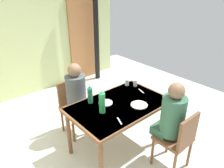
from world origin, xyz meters
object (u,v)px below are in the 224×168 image
(water_bottle_green_near, at_px, (90,95))
(person_far_diner, at_px, (76,91))
(chair_near_diner, at_px, (178,138))
(dining_table, at_px, (119,109))
(chair_far_diner, at_px, (73,104))
(water_bottle_green_far, at_px, (102,102))
(person_near_diner, at_px, (172,115))

(water_bottle_green_near, bearing_deg, person_far_diner, 89.73)
(chair_near_diner, relative_size, person_far_diner, 1.13)
(chair_near_diner, bearing_deg, dining_table, 110.15)
(chair_far_diner, relative_size, water_bottle_green_far, 2.81)
(dining_table, distance_m, chair_near_diner, 0.85)
(dining_table, bearing_deg, water_bottle_green_near, 132.93)
(person_far_diner, relative_size, water_bottle_green_far, 2.49)
(chair_near_diner, bearing_deg, person_near_diner, 90.00)
(dining_table, height_order, water_bottle_green_far, water_bottle_green_far)
(person_near_diner, xyz_separation_m, water_bottle_green_far, (-0.58, 0.65, 0.12))
(person_near_diner, bearing_deg, water_bottle_green_near, 120.78)
(person_near_diner, bearing_deg, chair_far_diner, 111.31)
(person_near_diner, bearing_deg, water_bottle_green_far, 132.13)
(person_near_diner, distance_m, person_far_diner, 1.41)
(chair_far_diner, bearing_deg, dining_table, 109.04)
(chair_near_diner, relative_size, water_bottle_green_far, 2.81)
(chair_far_diner, bearing_deg, person_far_diner, 90.00)
(person_near_diner, xyz_separation_m, person_far_diner, (-0.56, 1.29, 0.00))
(person_far_diner, bearing_deg, dining_table, 112.68)
(dining_table, xyz_separation_m, chair_near_diner, (0.29, -0.78, -0.18))
(person_far_diner, xyz_separation_m, water_bottle_green_far, (-0.03, -0.65, 0.12))
(chair_far_diner, height_order, water_bottle_green_far, water_bottle_green_far)
(chair_near_diner, bearing_deg, water_bottle_green_far, 126.75)
(water_bottle_green_far, bearing_deg, chair_near_diner, -53.25)
(chair_near_diner, relative_size, chair_far_diner, 1.00)
(person_far_diner, bearing_deg, person_near_diner, 113.32)
(person_far_diner, distance_m, water_bottle_green_near, 0.37)
(chair_near_diner, distance_m, person_near_diner, 0.31)
(chair_near_diner, distance_m, water_bottle_green_near, 1.27)
(water_bottle_green_far, bearing_deg, water_bottle_green_near, 85.21)
(person_far_diner, bearing_deg, chair_near_diner, 111.31)
(dining_table, distance_m, chair_far_diner, 0.85)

